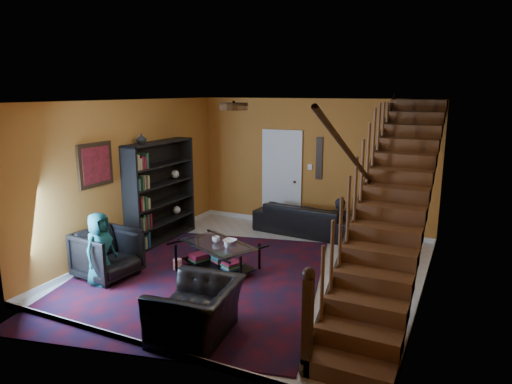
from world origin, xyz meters
TOP-DOWN VIEW (x-y plane):
  - floor at (0.00, 0.00)m, footprint 5.50×5.50m
  - room at (-1.33, 1.33)m, footprint 5.50×5.50m
  - staircase at (2.12, -0.00)m, footprint 0.95×5.02m
  - bookshelf at (-2.40, 0.60)m, footprint 0.35×1.80m
  - door at (-0.70, 2.73)m, footprint 0.82×0.05m
  - framed_picture at (-2.57, -0.90)m, footprint 0.04×0.74m
  - wall_hanging at (0.15, 2.73)m, footprint 0.14×0.03m
  - ceiling_fixture at (0.00, -0.80)m, footprint 0.40×0.40m
  - rug at (-0.74, -0.78)m, footprint 4.74×5.16m
  - sofa at (0.05, 2.30)m, footprint 2.23×1.03m
  - armchair_left at (-2.05, -1.31)m, footprint 0.96×0.94m
  - armchair_right at (0.24, -2.25)m, footprint 1.05×1.17m
  - person_adult_a at (0.74, 2.35)m, footprint 0.48×0.32m
  - person_adult_b at (1.41, 2.35)m, footprint 0.65×0.54m
  - person_child at (-1.95, -1.56)m, footprint 0.38×0.57m
  - coffee_table at (-0.58, -0.33)m, footprint 1.46×1.20m
  - cup_a at (-0.65, -0.27)m, footprint 0.15×0.15m
  - cup_b at (-0.36, -0.41)m, footprint 0.10×0.10m
  - bowl at (-0.43, -0.19)m, footprint 0.23×0.23m
  - vase at (-2.41, 0.10)m, footprint 0.18×0.18m
  - popcorn_bucket at (-1.22, -0.59)m, footprint 0.16×0.16m

SIDE VIEW (x-z plane):
  - floor at x=0.00m, z-range 0.00..0.00m
  - rug at x=-0.74m, z-range 0.00..0.02m
  - room at x=-1.33m, z-range -2.70..2.80m
  - popcorn_bucket at x=-1.22m, z-range 0.02..0.20m
  - person_adult_b at x=1.41m, z-range -0.45..0.77m
  - person_adult_a at x=0.74m, z-range -0.45..0.83m
  - coffee_table at x=-0.58m, z-range 0.04..0.52m
  - sofa at x=0.05m, z-range 0.00..0.63m
  - armchair_right at x=0.24m, z-range 0.00..0.69m
  - armchair_left at x=-2.05m, z-range 0.00..0.79m
  - bowl at x=-0.43m, z-range 0.48..0.54m
  - cup_b at x=-0.36m, z-range 0.48..0.58m
  - cup_a at x=-0.65m, z-range 0.48..0.58m
  - person_child at x=-1.95m, z-range 0.00..1.16m
  - bookshelf at x=-2.40m, z-range -0.04..1.96m
  - door at x=-0.70m, z-range 0.00..2.05m
  - staircase at x=2.12m, z-range -0.19..2.99m
  - wall_hanging at x=0.15m, z-range 1.10..2.00m
  - framed_picture at x=-2.57m, z-range 1.38..2.12m
  - vase at x=-2.41m, z-range 2.00..2.19m
  - ceiling_fixture at x=0.00m, z-range 2.69..2.79m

